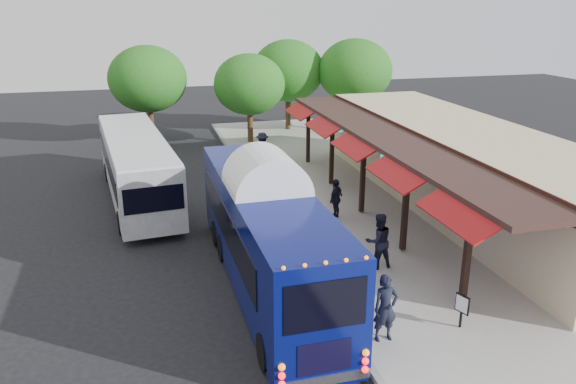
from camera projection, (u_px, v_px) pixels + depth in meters
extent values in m
plane|color=black|center=(302.00, 267.00, 19.44)|extent=(90.00, 90.00, 0.00)
cube|color=#9E9B93|center=(387.00, 212.00, 24.27)|extent=(10.00, 40.00, 0.15)
cube|color=gray|center=(276.00, 223.00, 23.09)|extent=(0.20, 40.00, 0.16)
cube|color=#C5B389|center=(463.00, 168.00, 24.56)|extent=(5.00, 20.00, 3.60)
cube|color=black|center=(413.00, 138.00, 23.47)|extent=(0.06, 20.00, 0.60)
cube|color=#331E19|center=(390.00, 137.00, 23.18)|extent=(2.60, 20.00, 0.18)
cube|color=black|center=(467.00, 255.00, 16.10)|extent=(0.18, 0.18, 3.16)
cube|color=#9F0E11|center=(458.00, 213.00, 15.56)|extent=(1.00, 3.20, 0.57)
cube|color=black|center=(405.00, 208.00, 19.76)|extent=(0.18, 0.18, 3.16)
cube|color=#9F0E11|center=(396.00, 173.00, 19.22)|extent=(1.00, 3.20, 0.57)
cube|color=black|center=(363.00, 176.00, 23.42)|extent=(0.18, 0.18, 3.16)
cube|color=#9F0E11|center=(354.00, 145.00, 22.89)|extent=(1.00, 3.20, 0.57)
cube|color=black|center=(332.00, 152.00, 27.09)|extent=(0.18, 0.18, 3.16)
cube|color=#9F0E11|center=(324.00, 125.00, 26.55)|extent=(1.00, 3.20, 0.57)
cube|color=black|center=(308.00, 134.00, 30.75)|extent=(0.18, 0.18, 3.16)
cube|color=#9F0E11|center=(301.00, 110.00, 30.22)|extent=(1.00, 3.20, 0.57)
sphere|color=#187B84|center=(448.00, 197.00, 17.68)|extent=(0.26, 0.26, 0.26)
sphere|color=#187B84|center=(383.00, 156.00, 22.26)|extent=(0.26, 0.26, 0.26)
sphere|color=#187B84|center=(341.00, 130.00, 26.84)|extent=(0.26, 0.26, 0.26)
cube|color=#08105E|center=(267.00, 232.00, 17.57)|extent=(2.55, 11.14, 2.91)
cube|color=#08105E|center=(267.00, 277.00, 18.09)|extent=(2.50, 11.03, 0.32)
ellipsoid|color=white|center=(266.00, 188.00, 17.11)|extent=(2.55, 10.92, 0.52)
cube|color=black|center=(322.00, 306.00, 12.32)|extent=(1.94, 0.06, 1.20)
cube|color=silver|center=(319.00, 380.00, 13.02)|extent=(2.32, 0.21, 0.26)
sphere|color=#FF0C0C|center=(277.00, 380.00, 12.62)|extent=(0.17, 0.17, 0.17)
sphere|color=#FF0C0C|center=(362.00, 366.00, 13.10)|extent=(0.17, 0.17, 0.17)
cylinder|color=black|center=(262.00, 352.00, 13.90)|extent=(0.29, 0.97, 0.96)
cylinder|color=black|center=(344.00, 339.00, 14.41)|extent=(0.29, 0.97, 0.96)
cylinder|color=black|center=(219.00, 233.00, 21.02)|extent=(0.29, 0.97, 0.96)
cylinder|color=black|center=(274.00, 228.00, 21.53)|extent=(0.29, 0.97, 0.96)
cube|color=gray|center=(136.00, 165.00, 25.53)|extent=(3.64, 11.42, 2.59)
cube|color=black|center=(108.00, 163.00, 25.17)|extent=(1.06, 9.49, 0.98)
cube|color=black|center=(164.00, 159.00, 25.76)|extent=(1.06, 9.49, 0.98)
cube|color=silver|center=(134.00, 137.00, 25.10)|extent=(3.57, 11.19, 0.10)
cylinder|color=black|center=(110.00, 223.00, 22.04)|extent=(0.37, 0.96, 0.94)
cylinder|color=black|center=(168.00, 217.00, 22.58)|extent=(0.37, 0.96, 0.94)
cylinder|color=black|center=(115.00, 171.00, 28.72)|extent=(0.37, 0.96, 0.94)
cylinder|color=black|center=(160.00, 168.00, 29.26)|extent=(0.37, 0.96, 0.94)
imported|color=black|center=(385.00, 308.00, 14.71)|extent=(0.70, 0.47, 1.87)
imported|color=black|center=(378.00, 241.00, 18.76)|extent=(0.99, 0.80, 1.94)
imported|color=black|center=(336.00, 199.00, 23.15)|extent=(1.00, 0.99, 1.69)
imported|color=black|center=(262.00, 150.00, 30.44)|extent=(1.23, 0.71, 1.88)
cube|color=black|center=(462.00, 311.00, 15.40)|extent=(0.07, 0.07, 1.00)
cube|color=black|center=(462.00, 304.00, 15.32)|extent=(0.19, 0.44, 0.54)
cube|color=white|center=(462.00, 304.00, 15.32)|extent=(0.14, 0.36, 0.45)
cylinder|color=#382314|center=(250.00, 124.00, 35.78)|extent=(0.36, 0.36, 2.58)
ellipsoid|color=#245A16|center=(249.00, 84.00, 34.97)|extent=(4.46, 4.46, 3.79)
cylinder|color=#382314|center=(288.00, 111.00, 39.38)|extent=(0.36, 0.36, 2.85)
ellipsoid|color=#245A16|center=(288.00, 71.00, 38.48)|extent=(4.93, 4.93, 4.19)
cylinder|color=#382314|center=(353.00, 113.00, 38.62)|extent=(0.36, 0.36, 2.90)
ellipsoid|color=#245A16|center=(355.00, 71.00, 37.71)|extent=(5.02, 5.02, 4.26)
cylinder|color=#382314|center=(151.00, 122.00, 35.74)|extent=(0.36, 0.36, 2.81)
ellipsoid|color=#245A16|center=(148.00, 79.00, 34.85)|extent=(4.85, 4.85, 4.13)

